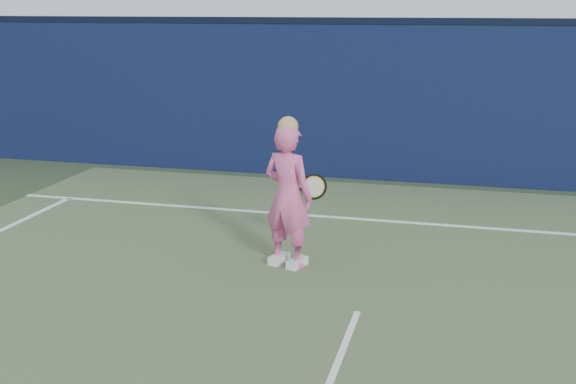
# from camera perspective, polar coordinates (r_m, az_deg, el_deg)

# --- Properties ---
(ground) EXTENTS (80.00, 80.00, 0.00)m
(ground) POSITION_cam_1_polar(r_m,az_deg,el_deg) (5.99, 3.98, -13.30)
(ground) COLOR #2E4027
(ground) RESTS_ON ground
(backstop_wall) EXTENTS (24.00, 0.40, 2.50)m
(backstop_wall) POSITION_cam_1_polar(r_m,az_deg,el_deg) (11.85, 9.85, 6.87)
(backstop_wall) COLOR #0C1736
(backstop_wall) RESTS_ON ground
(wall_cap) EXTENTS (24.00, 0.42, 0.10)m
(wall_cap) POSITION_cam_1_polar(r_m,az_deg,el_deg) (11.75, 10.13, 13.16)
(wall_cap) COLOR black
(wall_cap) RESTS_ON backstop_wall
(player) EXTENTS (0.67, 0.54, 1.66)m
(player) POSITION_cam_1_polar(r_m,az_deg,el_deg) (7.78, -0.00, -0.29)
(player) COLOR #E85A99
(player) RESTS_ON ground
(racket) EXTENTS (0.57, 0.16, 0.31)m
(racket) POSITION_cam_1_polar(r_m,az_deg,el_deg) (8.20, 1.85, 0.38)
(racket) COLOR black
(racket) RESTS_ON ground
(court_lines) EXTENTS (11.00, 12.04, 0.01)m
(court_lines) POSITION_cam_1_polar(r_m,az_deg,el_deg) (5.70, 3.36, -14.70)
(court_lines) COLOR white
(court_lines) RESTS_ON court_surface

